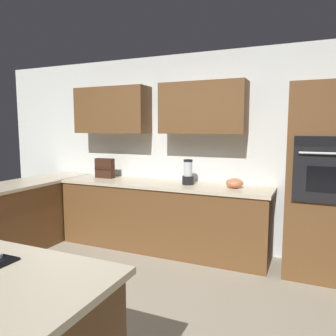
{
  "coord_description": "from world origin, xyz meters",
  "views": [
    {
      "loc": [
        -1.69,
        2.13,
        1.62
      ],
      "look_at": [
        -0.15,
        -1.36,
        1.15
      ],
      "focal_mm": 34.95,
      "sensor_mm": 36.0,
      "label": 1
    }
  ],
  "objects_px": {
    "spice_rack": "(105,168)",
    "wall_oven": "(327,182)",
    "mixing_bowl": "(234,183)",
    "blender": "(188,174)"
  },
  "relations": [
    {
      "from": "blender",
      "to": "wall_oven",
      "type": "bearing_deg",
      "value": 178.27
    },
    {
      "from": "mixing_bowl",
      "to": "wall_oven",
      "type": "bearing_deg",
      "value": 177.23
    },
    {
      "from": "wall_oven",
      "to": "spice_rack",
      "type": "distance_m",
      "value": 2.9
    },
    {
      "from": "blender",
      "to": "mixing_bowl",
      "type": "distance_m",
      "value": 0.61
    },
    {
      "from": "wall_oven",
      "to": "spice_rack",
      "type": "height_order",
      "value": "wall_oven"
    },
    {
      "from": "mixing_bowl",
      "to": "spice_rack",
      "type": "relative_size",
      "value": 0.75
    },
    {
      "from": "wall_oven",
      "to": "blender",
      "type": "xyz_separation_m",
      "value": [
        1.6,
        -0.05,
        -0.01
      ]
    },
    {
      "from": "spice_rack",
      "to": "wall_oven",
      "type": "bearing_deg",
      "value": 178.34
    },
    {
      "from": "blender",
      "to": "mixing_bowl",
      "type": "bearing_deg",
      "value": 180.0
    },
    {
      "from": "spice_rack",
      "to": "mixing_bowl",
      "type": "bearing_deg",
      "value": 178.92
    }
  ]
}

